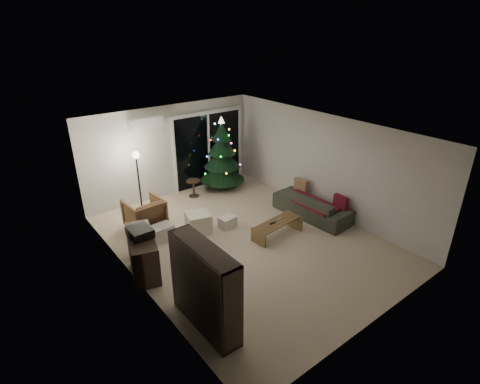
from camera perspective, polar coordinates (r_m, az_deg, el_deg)
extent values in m
plane|color=beige|center=(8.46, 0.71, -7.33)|extent=(6.50, 6.50, 0.00)
plane|color=white|center=(7.45, 0.81, 9.24)|extent=(6.50, 6.50, 0.00)
cube|color=silver|center=(10.44, -10.45, 6.17)|extent=(5.00, 0.02, 2.50)
cube|color=silver|center=(6.00, 20.73, -9.66)|extent=(5.00, 0.02, 2.50)
cube|color=silver|center=(6.77, -16.13, -4.87)|extent=(0.02, 6.50, 2.50)
cube|color=silver|center=(9.52, 12.67, 4.17)|extent=(0.02, 6.50, 2.50)
cube|color=black|center=(11.06, -4.81, 6.43)|extent=(2.20, 0.02, 2.10)
cube|color=white|center=(9.81, -14.17, 10.13)|extent=(0.90, 0.22, 0.28)
cube|color=#3F3833|center=(11.85, -6.01, 1.97)|extent=(2.60, 1.00, 0.10)
cube|color=white|center=(11.98, -7.15, 4.98)|extent=(2.20, 0.06, 1.00)
cube|color=#2D241B|center=(7.55, -14.61, -9.02)|extent=(0.80, 1.33, 0.78)
cube|color=black|center=(7.31, -15.00, -5.92)|extent=(0.40, 0.47, 0.17)
imported|color=brown|center=(9.03, -14.33, -3.24)|extent=(0.83, 0.86, 0.75)
cube|color=beige|center=(8.72, -6.35, -4.65)|extent=(0.64, 0.64, 0.47)
cube|color=silver|center=(8.60, -11.77, -6.02)|extent=(0.49, 0.38, 0.33)
cube|color=silver|center=(8.91, -1.91, -4.59)|extent=(0.40, 0.31, 0.27)
cylinder|color=#2D241B|center=(10.48, -7.07, 0.56)|extent=(0.40, 0.40, 0.48)
cylinder|color=black|center=(9.57, -15.09, 1.08)|extent=(0.25, 0.25, 1.59)
imported|color=#4C5645|center=(9.50, 10.95, -2.02)|extent=(0.91, 2.05, 0.58)
cube|color=maroon|center=(9.37, 10.60, -1.47)|extent=(0.62, 1.44, 0.05)
cube|color=olive|center=(9.96, 9.26, 0.90)|extent=(0.15, 0.39, 0.38)
cube|color=maroon|center=(9.21, 15.09, -1.67)|extent=(0.14, 0.39, 0.38)
cube|color=black|center=(8.37, 5.01, -4.74)|extent=(0.15, 0.04, 0.02)
cube|color=slate|center=(8.55, 6.02, -4.10)|extent=(0.14, 0.08, 0.02)
cone|color=#14331D|center=(10.74, -2.76, 5.95)|extent=(1.67, 1.67, 2.10)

